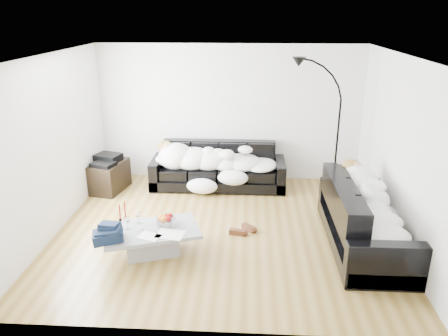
# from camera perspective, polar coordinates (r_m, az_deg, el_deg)

# --- Properties ---
(ground) EXTENTS (5.00, 5.00, 0.00)m
(ground) POSITION_cam_1_polar(r_m,az_deg,el_deg) (6.75, -0.15, -8.07)
(ground) COLOR brown
(ground) RESTS_ON ground
(wall_back) EXTENTS (5.00, 0.02, 2.60)m
(wall_back) POSITION_cam_1_polar(r_m,az_deg,el_deg) (8.42, 0.78, 7.11)
(wall_back) COLOR silver
(wall_back) RESTS_ON ground
(wall_left) EXTENTS (0.02, 4.50, 2.60)m
(wall_left) POSITION_cam_1_polar(r_m,az_deg,el_deg) (6.86, -21.51, 2.70)
(wall_left) COLOR silver
(wall_left) RESTS_ON ground
(wall_right) EXTENTS (0.02, 4.50, 2.60)m
(wall_right) POSITION_cam_1_polar(r_m,az_deg,el_deg) (6.59, 22.10, 1.94)
(wall_right) COLOR silver
(wall_right) RESTS_ON ground
(ceiling) EXTENTS (5.00, 5.00, 0.00)m
(ceiling) POSITION_cam_1_polar(r_m,az_deg,el_deg) (5.99, -0.17, 14.46)
(ceiling) COLOR white
(ceiling) RESTS_ON ground
(sofa_back) EXTENTS (2.50, 0.86, 0.82)m
(sofa_back) POSITION_cam_1_polar(r_m,az_deg,el_deg) (8.19, -0.77, 0.24)
(sofa_back) COLOR black
(sofa_back) RESTS_ON ground
(sofa_right) EXTENTS (0.97, 2.26, 0.91)m
(sofa_right) POSITION_cam_1_polar(r_m,az_deg,el_deg) (6.46, 18.06, -5.95)
(sofa_right) COLOR black
(sofa_right) RESTS_ON ground
(sleeper_back) EXTENTS (2.11, 0.73, 0.42)m
(sleeper_back) POSITION_cam_1_polar(r_m,az_deg,el_deg) (8.07, -0.80, 1.61)
(sleeper_back) COLOR white
(sleeper_back) RESTS_ON sofa_back
(sleeper_right) EXTENTS (0.82, 1.94, 0.47)m
(sleeper_right) POSITION_cam_1_polar(r_m,az_deg,el_deg) (6.38, 18.25, -4.34)
(sleeper_right) COLOR white
(sleeper_right) RESTS_ON sofa_right
(teal_cushion) EXTENTS (0.42, 0.38, 0.20)m
(teal_cushion) POSITION_cam_1_polar(r_m,az_deg,el_deg) (6.97, 16.46, -1.50)
(teal_cushion) COLOR #0D6060
(teal_cushion) RESTS_ON sofa_right
(coffee_table) EXTENTS (1.44, 1.12, 0.37)m
(coffee_table) POSITION_cam_1_polar(r_m,az_deg,el_deg) (6.15, -9.39, -9.41)
(coffee_table) COLOR #939699
(coffee_table) RESTS_ON ground
(fruit_bowl) EXTENTS (0.31, 0.31, 0.16)m
(fruit_bowl) POSITION_cam_1_polar(r_m,az_deg,el_deg) (6.12, -7.60, -6.62)
(fruit_bowl) COLOR white
(fruit_bowl) RESTS_ON coffee_table
(wine_glass_a) EXTENTS (0.08, 0.08, 0.18)m
(wine_glass_a) POSITION_cam_1_polar(r_m,az_deg,el_deg) (6.21, -11.14, -6.40)
(wine_glass_a) COLOR white
(wine_glass_a) RESTS_ON coffee_table
(wine_glass_b) EXTENTS (0.09, 0.09, 0.18)m
(wine_glass_b) POSITION_cam_1_polar(r_m,az_deg,el_deg) (6.08, -12.49, -7.06)
(wine_glass_b) COLOR white
(wine_glass_b) RESTS_ON coffee_table
(wine_glass_c) EXTENTS (0.07, 0.07, 0.15)m
(wine_glass_c) POSITION_cam_1_polar(r_m,az_deg,el_deg) (6.03, -10.76, -7.34)
(wine_glass_c) COLOR white
(wine_glass_c) RESTS_ON coffee_table
(candle_left) EXTENTS (0.05, 0.05, 0.24)m
(candle_left) POSITION_cam_1_polar(r_m,az_deg,el_deg) (6.33, -13.45, -5.69)
(candle_left) COLOR maroon
(candle_left) RESTS_ON coffee_table
(candle_right) EXTENTS (0.05, 0.05, 0.26)m
(candle_right) POSITION_cam_1_polar(r_m,az_deg,el_deg) (6.36, -12.81, -5.42)
(candle_right) COLOR maroon
(candle_right) RESTS_ON coffee_table
(newspaper_a) EXTENTS (0.41, 0.34, 0.01)m
(newspaper_a) POSITION_cam_1_polar(r_m,az_deg,el_deg) (5.89, -7.04, -8.56)
(newspaper_a) COLOR silver
(newspaper_a) RESTS_ON coffee_table
(newspaper_b) EXTENTS (0.35, 0.30, 0.01)m
(newspaper_b) POSITION_cam_1_polar(r_m,az_deg,el_deg) (5.88, -9.73, -8.77)
(newspaper_b) COLOR silver
(newspaper_b) RESTS_ON coffee_table
(navy_jacket) EXTENTS (0.43, 0.37, 0.20)m
(navy_jacket) POSITION_cam_1_polar(r_m,az_deg,el_deg) (5.86, -14.69, -7.36)
(navy_jacket) COLOR black
(navy_jacket) RESTS_ON coffee_table
(shoes) EXTENTS (0.49, 0.43, 0.09)m
(shoes) POSITION_cam_1_polar(r_m,az_deg,el_deg) (6.66, 2.45, -8.06)
(shoes) COLOR #472311
(shoes) RESTS_ON ground
(av_cabinet) EXTENTS (0.68, 0.88, 0.54)m
(av_cabinet) POSITION_cam_1_polar(r_m,az_deg,el_deg) (8.36, -14.89, -1.05)
(av_cabinet) COLOR black
(av_cabinet) RESTS_ON ground
(stereo) EXTENTS (0.53, 0.46, 0.13)m
(stereo) POSITION_cam_1_polar(r_m,az_deg,el_deg) (8.25, -15.09, 1.12)
(stereo) COLOR black
(stereo) RESTS_ON av_cabinet
(floor_lamp) EXTENTS (0.83, 0.46, 2.15)m
(floor_lamp) POSITION_cam_1_polar(r_m,az_deg,el_deg) (7.83, 14.59, 3.79)
(floor_lamp) COLOR black
(floor_lamp) RESTS_ON ground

